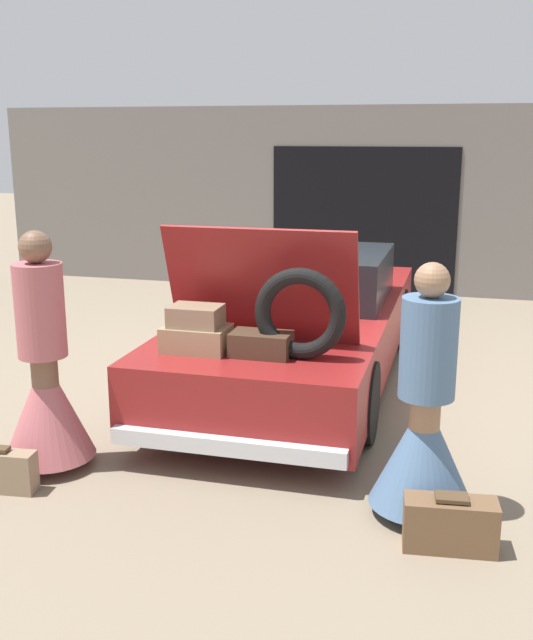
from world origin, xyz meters
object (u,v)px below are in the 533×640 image
object	(u,v)px
person_right	(424,429)
suitcase_beside_right_person	(450,524)
car	(300,323)
person_left	(46,386)

from	to	relation	value
person_right	suitcase_beside_right_person	size ratio (longest dim) A/B	2.92
car	suitcase_beside_right_person	distance (m)	3.27
person_left	suitcase_beside_right_person	bearing A→B (deg)	96.32
person_right	suitcase_beside_right_person	distance (m)	0.60
person_left	person_right	world-z (taller)	person_left
person_left	suitcase_beside_right_person	xyz separation A→B (m)	(2.89, -0.41, -0.46)
person_right	person_left	bearing A→B (deg)	87.68
car	person_right	xyz separation A→B (m)	(1.35, -2.47, 0.01)
person_left	person_right	xyz separation A→B (m)	(2.69, -0.03, -0.04)
person_right	suitcase_beside_right_person	world-z (taller)	person_right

